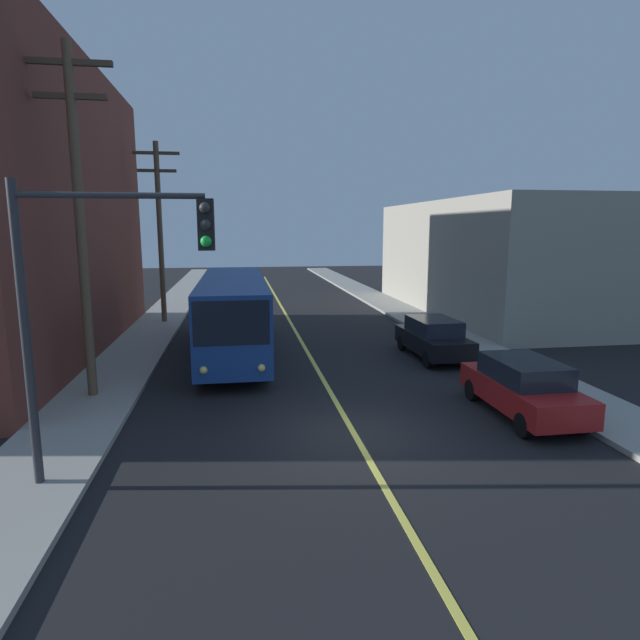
{
  "coord_description": "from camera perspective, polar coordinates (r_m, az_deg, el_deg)",
  "views": [
    {
      "loc": [
        -2.86,
        -12.56,
        5.24
      ],
      "look_at": [
        0.0,
        5.8,
        2.0
      ],
      "focal_mm": 29.71,
      "sensor_mm": 36.0,
      "label": 1
    }
  ],
  "objects": [
    {
      "name": "ground_plane",
      "position": [
        13.91,
        3.76,
        -12.26
      ],
      "size": [
        120.0,
        120.0,
        0.0
      ],
      "primitive_type": "plane",
      "color": "black"
    },
    {
      "name": "sidewalk_left",
      "position": [
        23.56,
        -19.4,
        -3.35
      ],
      "size": [
        2.5,
        90.0,
        0.15
      ],
      "primitive_type": "cube",
      "color": "gray",
      "rests_on": "ground"
    },
    {
      "name": "sidewalk_right",
      "position": [
        25.26,
        14.97,
        -2.25
      ],
      "size": [
        2.5,
        90.0,
        0.15
      ],
      "primitive_type": "cube",
      "color": "gray",
      "rests_on": "ground"
    },
    {
      "name": "lane_stripe_center",
      "position": [
        28.2,
        -2.88,
        -0.82
      ],
      "size": [
        0.16,
        60.0,
        0.01
      ],
      "primitive_type": "cube",
      "color": "#D8CC4C",
      "rests_on": "ground"
    },
    {
      "name": "building_right_warehouse",
      "position": [
        35.48,
        20.57,
        6.3
      ],
      "size": [
        12.0,
        19.68,
        6.81
      ],
      "color": "gray",
      "rests_on": "ground"
    },
    {
      "name": "city_bus",
      "position": [
        22.47,
        -9.31,
        1.0
      ],
      "size": [
        2.59,
        12.16,
        3.2
      ],
      "color": "navy",
      "rests_on": "ground"
    },
    {
      "name": "parked_car_red",
      "position": [
        16.03,
        21.04,
        -6.71
      ],
      "size": [
        1.83,
        4.4,
        1.62
      ],
      "color": "maroon",
      "rests_on": "ground"
    },
    {
      "name": "parked_car_black",
      "position": [
        22.04,
        12.1,
        -1.84
      ],
      "size": [
        1.91,
        4.45,
        1.62
      ],
      "color": "black",
      "rests_on": "ground"
    },
    {
      "name": "utility_pole_near",
      "position": [
        17.27,
        -24.52,
        10.82
      ],
      "size": [
        2.4,
        0.28,
        10.25
      ],
      "color": "brown",
      "rests_on": "sidewalk_left"
    },
    {
      "name": "utility_pole_mid",
      "position": [
        30.11,
        -16.88,
        9.83
      ],
      "size": [
        2.4,
        0.28,
        9.57
      ],
      "color": "brown",
      "rests_on": "sidewalk_left"
    },
    {
      "name": "traffic_signal_left_corner",
      "position": [
        11.11,
        -22.16,
        4.34
      ],
      "size": [
        3.75,
        0.48,
        6.0
      ],
      "color": "#2D2D33",
      "rests_on": "sidewalk_left"
    },
    {
      "name": "fire_hydrant",
      "position": [
        18.97,
        22.37,
        -5.08
      ],
      "size": [
        0.44,
        0.26,
        0.84
      ],
      "color": "red",
      "rests_on": "sidewalk_right"
    }
  ]
}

